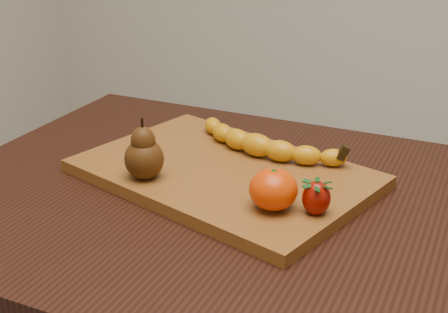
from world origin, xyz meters
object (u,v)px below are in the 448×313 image
at_px(table, 253,254).
at_px(pear, 144,149).
at_px(cutting_board, 224,174).
at_px(mandarin, 273,189).

relative_size(table, pear, 10.51).
relative_size(cutting_board, pear, 4.73).
height_order(cutting_board, pear, pear).
xyz_separation_m(pear, mandarin, (0.22, -0.01, -0.02)).
bearing_deg(table, cutting_board, 148.00).
bearing_deg(pear, cutting_board, 40.41).
xyz_separation_m(table, pear, (-0.17, -0.04, 0.17)).
bearing_deg(pear, table, 12.97).
bearing_deg(pear, mandarin, -3.35).
xyz_separation_m(cutting_board, pear, (-0.10, -0.08, 0.06)).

